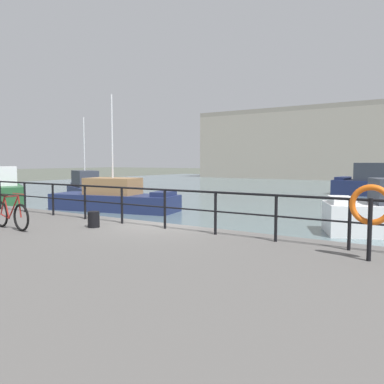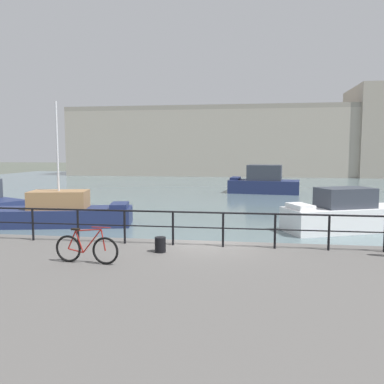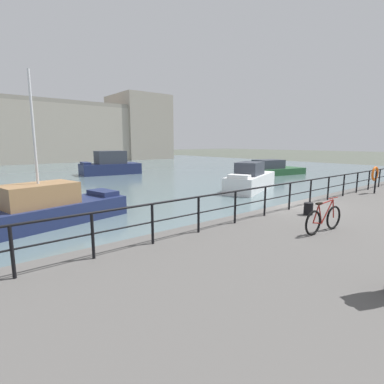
{
  "view_description": "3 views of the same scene",
  "coord_description": "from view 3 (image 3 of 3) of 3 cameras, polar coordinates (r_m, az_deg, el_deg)",
  "views": [
    {
      "loc": [
        6.67,
        -8.93,
        2.71
      ],
      "look_at": [
        -2.23,
        4.94,
        1.39
      ],
      "focal_mm": 35.69,
      "sensor_mm": 36.0,
      "label": 1
    },
    {
      "loc": [
        1.28,
        -12.62,
        3.81
      ],
      "look_at": [
        -1.07,
        3.94,
        2.1
      ],
      "focal_mm": 36.88,
      "sensor_mm": 36.0,
      "label": 2
    },
    {
      "loc": [
        -11.09,
        -7.04,
        3.48
      ],
      "look_at": [
        -2.78,
        3.08,
        1.29
      ],
      "focal_mm": 27.56,
      "sensor_mm": 36.0,
      "label": 3
    }
  ],
  "objects": [
    {
      "name": "ground_plane",
      "position": [
        13.59,
        17.65,
        -5.82
      ],
      "size": [
        240.0,
        240.0,
        0.0
      ],
      "primitive_type": "plane",
      "color": "#4C5147"
    },
    {
      "name": "water_basin",
      "position": [
        39.01,
        -22.77,
        3.64
      ],
      "size": [
        80.0,
        60.0,
        0.01
      ],
      "primitive_type": "cube",
      "color": "slate",
      "rests_on": "ground_plane"
    },
    {
      "name": "harbor_building",
      "position": [
        61.58,
        -24.81,
        10.48
      ],
      "size": [
        55.05,
        12.12,
        13.63
      ],
      "color": "#A89E8E",
      "rests_on": "ground_plane"
    },
    {
      "name": "moored_small_launch",
      "position": [
        33.94,
        15.4,
        4.33
      ],
      "size": [
        6.82,
        4.06,
        1.65
      ],
      "rotation": [
        0.0,
        0.0,
        2.96
      ],
      "color": "#23512D",
      "rests_on": "water_basin"
    },
    {
      "name": "moored_harbor_tender",
      "position": [
        22.45,
        11.27,
        2.42
      ],
      "size": [
        6.87,
        4.43,
        2.08
      ],
      "rotation": [
        0.0,
        0.0,
        3.54
      ],
      "color": "white",
      "rests_on": "water_basin"
    },
    {
      "name": "moored_white_yacht",
      "position": [
        14.02,
        -26.93,
        -3.08
      ],
      "size": [
        7.5,
        3.64,
        6.33
      ],
      "rotation": [
        0.0,
        0.0,
        0.21
      ],
      "color": "navy",
      "rests_on": "water_basin"
    },
    {
      "name": "moored_blue_motorboat",
      "position": [
        34.3,
        -15.57,
        5.05
      ],
      "size": [
        6.64,
        3.66,
        2.59
      ],
      "rotation": [
        0.0,
        0.0,
        3.01
      ],
      "color": "navy",
      "rests_on": "water_basin"
    },
    {
      "name": "quay_railing",
      "position": [
        12.69,
        20.31,
        0.54
      ],
      "size": [
        23.44,
        0.07,
        1.08
      ],
      "color": "black",
      "rests_on": "quay_promenade"
    },
    {
      "name": "parked_bicycle",
      "position": [
        9.41,
        24.13,
        -4.82
      ],
      "size": [
        1.77,
        0.19,
        0.98
      ],
      "rotation": [
        0.0,
        0.0,
        -0.07
      ],
      "color": "black",
      "rests_on": "quay_promenade"
    },
    {
      "name": "mooring_bollard",
      "position": [
        11.5,
        21.59,
        -3.02
      ],
      "size": [
        0.32,
        0.32,
        0.44
      ],
      "primitive_type": "cylinder",
      "color": "black",
      "rests_on": "quay_promenade"
    },
    {
      "name": "life_ring_stand",
      "position": [
        17.78,
        31.91,
        2.88
      ],
      "size": [
        0.75,
        0.16,
        1.4
      ],
      "color": "black",
      "rests_on": "quay_promenade"
    }
  ]
}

